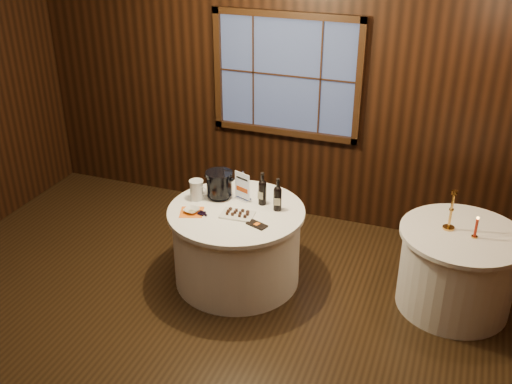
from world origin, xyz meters
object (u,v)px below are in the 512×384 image
at_px(sign_stand, 243,190).
at_px(ice_bucket, 219,184).
at_px(chocolate_box, 257,225).
at_px(red_candle, 476,229).
at_px(grape_bunch, 203,213).
at_px(glass_pitcher, 197,190).
at_px(chocolate_plate, 237,214).
at_px(brass_candlestick, 451,215).
at_px(port_bottle_right, 278,197).
at_px(side_table, 457,269).
at_px(port_bottle_left, 262,191).
at_px(main_table, 237,245).
at_px(cracker_bowl, 192,210).

height_order(sign_stand, ice_bucket, sign_stand).
bearing_deg(chocolate_box, red_candle, 34.65).
bearing_deg(grape_bunch, ice_bucket, 88.93).
xyz_separation_m(sign_stand, glass_pitcher, (-0.42, -0.14, -0.00)).
bearing_deg(glass_pitcher, chocolate_plate, -13.66).
xyz_separation_m(glass_pitcher, brass_candlestick, (2.30, 0.26, 0.03)).
bearing_deg(glass_pitcher, port_bottle_right, 10.04).
distance_m(side_table, port_bottle_left, 1.89).
height_order(main_table, chocolate_plate, chocolate_plate).
bearing_deg(main_table, brass_candlestick, 9.86).
bearing_deg(port_bottle_left, cracker_bowl, -135.33).
distance_m(main_table, port_bottle_left, 0.59).
xyz_separation_m(chocolate_box, grape_bunch, (-0.53, 0.02, 0.01)).
bearing_deg(main_table, glass_pitcher, 171.40).
bearing_deg(ice_bucket, port_bottle_right, -4.27).
xyz_separation_m(main_table, port_bottle_left, (0.19, 0.19, 0.52)).
bearing_deg(sign_stand, glass_pitcher, -139.90).
bearing_deg(port_bottle_right, sign_stand, 154.81).
bearing_deg(sign_stand, main_table, -65.01).
bearing_deg(brass_candlestick, grape_bunch, -166.36).
xyz_separation_m(chocolate_plate, glass_pitcher, (-0.48, 0.17, 0.08)).
distance_m(main_table, grape_bunch, 0.51).
xyz_separation_m(ice_bucket, grape_bunch, (-0.01, -0.37, -0.12)).
bearing_deg(port_bottle_left, sign_stand, -174.13).
height_order(sign_stand, chocolate_box, sign_stand).
xyz_separation_m(sign_stand, ice_bucket, (-0.23, -0.03, 0.04)).
relative_size(port_bottle_left, port_bottle_right, 1.01).
bearing_deg(side_table, port_bottle_left, -176.62).
distance_m(chocolate_plate, grape_bunch, 0.31).
bearing_deg(sign_stand, ice_bucket, -150.94).
bearing_deg(red_candle, glass_pitcher, -175.78).
height_order(port_bottle_right, cracker_bowl, port_bottle_right).
bearing_deg(brass_candlestick, red_candle, -18.71).
bearing_deg(port_bottle_left, glass_pitcher, -158.34).
xyz_separation_m(main_table, chocolate_plate, (0.05, -0.10, 0.40)).
height_order(ice_bucket, chocolate_plate, ice_bucket).
xyz_separation_m(cracker_bowl, brass_candlestick, (2.24, 0.51, 0.11)).
xyz_separation_m(port_bottle_right, red_candle, (1.73, 0.12, -0.06)).
distance_m(side_table, ice_bucket, 2.31).
height_order(port_bottle_right, red_candle, port_bottle_right).
xyz_separation_m(grape_bunch, glass_pitcher, (-0.18, 0.25, 0.08)).
bearing_deg(side_table, brass_candlestick, 168.78).
xyz_separation_m(port_bottle_left, red_candle, (1.90, 0.06, -0.06)).
bearing_deg(port_bottle_right, grape_bunch, -165.80).
bearing_deg(side_table, grape_bunch, -167.72).
bearing_deg(port_bottle_right, chocolate_plate, -156.54).
height_order(port_bottle_right, chocolate_plate, port_bottle_right).
bearing_deg(grape_bunch, side_table, 12.28).
relative_size(sign_stand, chocolate_plate, 0.95).
distance_m(ice_bucket, brass_candlestick, 2.12).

